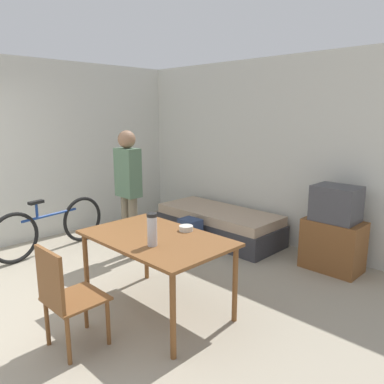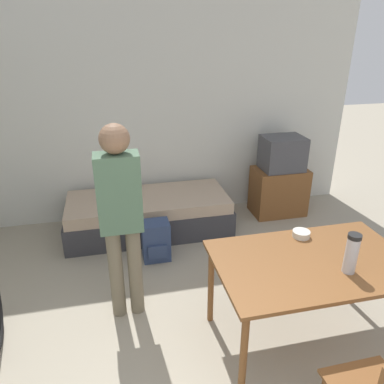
{
  "view_description": "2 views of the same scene",
  "coord_description": "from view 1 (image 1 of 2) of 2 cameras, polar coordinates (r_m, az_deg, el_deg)",
  "views": [
    {
      "loc": [
        3.44,
        -1.05,
        1.94
      ],
      "look_at": [
        0.47,
        1.94,
        1.03
      ],
      "focal_mm": 35.0,
      "sensor_mm": 36.0,
      "label": 1
    },
    {
      "loc": [
        -0.57,
        -0.93,
        2.33
      ],
      "look_at": [
        0.1,
        1.98,
        1.01
      ],
      "focal_mm": 35.0,
      "sensor_mm": 36.0,
      "label": 2
    }
  ],
  "objects": [
    {
      "name": "mate_bowl",
      "position": [
        3.75,
        -0.92,
        -5.54
      ],
      "size": [
        0.14,
        0.14,
        0.05
      ],
      "color": "beige",
      "rests_on": "dining_table"
    },
    {
      "name": "person_standing",
      "position": [
        4.96,
        -9.68,
        1.09
      ],
      "size": [
        0.34,
        0.23,
        1.7
      ],
      "color": "#6B604C",
      "rests_on": "ground_plane"
    },
    {
      "name": "backpack",
      "position": [
        5.39,
        -0.3,
        -6.43
      ],
      "size": [
        0.29,
        0.26,
        0.44
      ],
      "color": "navy",
      "rests_on": "ground_plane"
    },
    {
      "name": "wooden_chair",
      "position": [
        3.28,
        -18.93,
        -14.48
      ],
      "size": [
        0.45,
        0.45,
        0.9
      ],
      "color": "brown",
      "rests_on": "ground_plane"
    },
    {
      "name": "ground_plane",
      "position": [
        4.09,
        -25.88,
        -17.44
      ],
      "size": [
        20.0,
        20.0,
        0.0
      ],
      "primitive_type": "plane",
      "color": "#9E937F"
    },
    {
      "name": "wall_left",
      "position": [
        6.34,
        -18.03,
        6.27
      ],
      "size": [
        0.06,
        4.68,
        2.7
      ],
      "color": "silver",
      "rests_on": "ground_plane"
    },
    {
      "name": "thermos_flask",
      "position": [
        3.33,
        -6.1,
        -5.5
      ],
      "size": [
        0.09,
        0.09,
        0.3
      ],
      "color": "#B7B7BC",
      "rests_on": "dining_table"
    },
    {
      "name": "bicycle",
      "position": [
        5.62,
        -20.7,
        -5.03
      ],
      "size": [
        0.31,
        1.74,
        0.77
      ],
      "color": "black",
      "rests_on": "ground_plane"
    },
    {
      "name": "dining_table",
      "position": [
        3.63,
        -5.48,
        -7.91
      ],
      "size": [
        1.44,
        0.9,
        0.77
      ],
      "color": "brown",
      "rests_on": "ground_plane"
    },
    {
      "name": "tv",
      "position": [
        4.94,
        20.79,
        -5.69
      ],
      "size": [
        0.69,
        0.44,
        1.06
      ],
      "color": "brown",
      "rests_on": "ground_plane"
    },
    {
      "name": "daybed",
      "position": [
        5.83,
        4.07,
        -4.93
      ],
      "size": [
        1.97,
        0.84,
        0.46
      ],
      "color": "#333338",
      "rests_on": "ground_plane"
    },
    {
      "name": "wall_back",
      "position": [
        5.91,
        8.89,
        6.32
      ],
      "size": [
        5.28,
        0.06,
        2.7
      ],
      "color": "silver",
      "rests_on": "ground_plane"
    }
  ]
}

